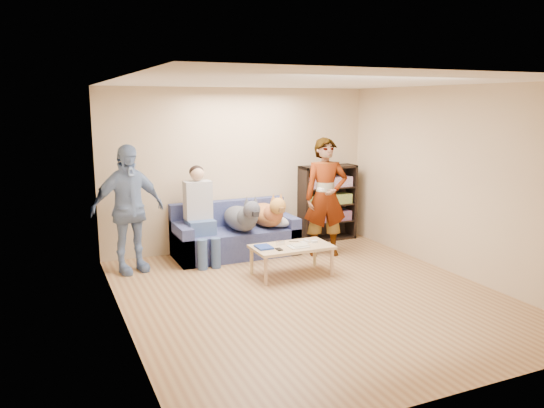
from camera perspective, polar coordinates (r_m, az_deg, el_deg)
name	(u,v)px	position (r m, az deg, el deg)	size (l,w,h in m)	color
ground	(311,295)	(6.73, 4.21, -9.76)	(5.00, 5.00, 0.00)	#8F613C
ceiling	(314,82)	(6.30, 4.55, 12.95)	(5.00, 5.00, 0.00)	white
wall_back	(240,169)	(8.64, -3.51, 3.77)	(4.50, 4.50, 0.00)	tan
wall_front	(465,242)	(4.40, 20.01, -3.89)	(4.50, 4.50, 0.00)	tan
wall_left	(120,208)	(5.69, -16.01, -0.38)	(5.00, 5.00, 0.00)	tan
wall_right	(457,182)	(7.70, 19.30, 2.30)	(5.00, 5.00, 0.00)	tan
blanket	(281,222)	(8.40, 0.96, -1.97)	(0.41, 0.35, 0.14)	silver
person_standing_right	(326,197)	(8.25, 5.80, 0.72)	(0.67, 0.44, 1.84)	gray
person_standing_left	(128,209)	(7.64, -15.24, -0.54)	(1.06, 0.44, 1.81)	#7587BC
held_controller	(321,189)	(7.95, 5.28, 1.60)	(0.04, 0.12, 0.03)	white
notebook_blue	(264,247)	(7.23, -0.89, -4.65)	(0.20, 0.26, 0.03)	navy
papers	(298,246)	(7.28, 2.84, -4.59)	(0.26, 0.20, 0.01)	silver
magazine	(300,245)	(7.31, 2.98, -4.42)	(0.22, 0.17, 0.01)	#BCB297
camera_silver	(280,243)	(7.40, 0.90, -4.19)	(0.11, 0.06, 0.05)	silver
controller_a	(306,241)	(7.55, 3.72, -3.97)	(0.04, 0.13, 0.03)	white
controller_b	(314,242)	(7.52, 4.55, -4.04)	(0.09, 0.06, 0.03)	silver
headphone_cup_a	(305,244)	(7.42, 3.60, -4.29)	(0.07, 0.07, 0.02)	white
headphone_cup_b	(303,242)	(7.48, 3.32, -4.14)	(0.07, 0.07, 0.02)	silver
pen_orange	(296,248)	(7.20, 2.56, -4.79)	(0.01, 0.01, 0.14)	#CF501D
pen_black	(294,241)	(7.55, 2.36, -4.04)	(0.01, 0.01, 0.14)	black
wallet	(279,249)	(7.14, 0.76, -4.89)	(0.07, 0.12, 0.01)	black
sofa	(234,237)	(8.38, -4.06, -3.56)	(1.90, 0.85, 0.82)	#515B93
person_seated	(200,211)	(7.97, -7.76, -0.75)	(0.40, 0.73, 1.47)	#436994
dog_gray	(242,217)	(8.09, -3.23, -1.44)	(0.42, 1.25, 0.61)	#4D4F58
dog_tan	(268,214)	(8.36, -0.42, -1.05)	(0.41, 1.17, 0.60)	#BC7639
coffee_table	(292,249)	(7.36, 2.14, -4.85)	(1.10, 0.60, 0.42)	#D6B383
bookshelf	(327,201)	(9.24, 5.95, 0.31)	(1.00, 0.34, 1.30)	black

